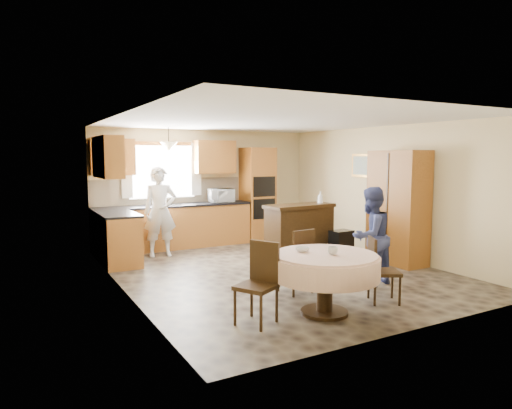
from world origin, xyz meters
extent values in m
cube|color=brown|center=(0.00, 0.00, 0.00)|extent=(5.00, 6.00, 0.01)
cube|color=white|center=(0.00, 0.00, 2.50)|extent=(5.00, 6.00, 0.01)
cube|color=#D3BE87|center=(0.00, 3.00, 1.25)|extent=(5.00, 0.02, 2.50)
cube|color=#D3BE87|center=(0.00, -3.00, 1.25)|extent=(5.00, 0.02, 2.50)
cube|color=#D3BE87|center=(-2.50, 0.00, 1.25)|extent=(0.02, 6.00, 2.50)
cube|color=#D3BE87|center=(2.50, 0.00, 1.25)|extent=(0.02, 6.00, 2.50)
cube|color=white|center=(-1.00, 2.98, 1.60)|extent=(1.40, 0.03, 1.10)
cube|color=white|center=(-1.75, 2.93, 1.65)|extent=(0.22, 0.02, 1.15)
cube|color=white|center=(-0.25, 2.93, 1.65)|extent=(0.22, 0.02, 1.15)
cube|color=#C57834|center=(-0.85, 2.70, 0.44)|extent=(3.30, 0.60, 0.88)
cube|color=black|center=(-0.85, 2.70, 0.90)|extent=(3.30, 0.64, 0.04)
cube|color=#C57834|center=(-2.20, 1.80, 0.44)|extent=(0.60, 1.20, 0.88)
cube|color=black|center=(-2.20, 1.80, 0.90)|extent=(0.64, 1.20, 0.04)
cube|color=beige|center=(-0.85, 2.99, 1.18)|extent=(3.30, 0.02, 0.55)
cube|color=#B2702C|center=(-2.05, 2.83, 1.91)|extent=(0.85, 0.33, 0.72)
cube|color=#B2702C|center=(0.15, 2.83, 1.91)|extent=(0.90, 0.33, 0.72)
cube|color=#B2702C|center=(-2.33, 1.80, 1.91)|extent=(0.33, 1.20, 0.72)
cube|color=#C57834|center=(1.15, 2.69, 1.06)|extent=(0.66, 0.62, 2.12)
cube|color=black|center=(1.15, 2.38, 1.25)|extent=(0.56, 0.01, 0.45)
cube|color=black|center=(1.15, 2.38, 0.75)|extent=(0.56, 0.01, 0.45)
cone|color=beige|center=(-1.00, 2.50, 2.12)|extent=(0.36, 0.36, 0.18)
cube|color=#33200E|center=(0.91, 0.63, 0.48)|extent=(1.39, 0.68, 0.96)
cube|color=black|center=(1.52, 0.13, 0.28)|extent=(0.42, 0.31, 0.55)
cube|color=#C57834|center=(2.22, -0.56, 1.01)|extent=(0.53, 1.06, 2.03)
cylinder|color=#33200E|center=(-0.57, -2.09, 0.34)|extent=(0.19, 0.19, 0.68)
cylinder|color=#33200E|center=(-0.57, -2.09, 0.02)|extent=(0.58, 0.58, 0.04)
cylinder|color=#F9E6CC|center=(-0.57, -2.09, 0.72)|extent=(1.25, 1.25, 0.05)
cylinder|color=#F9E6CC|center=(-0.57, -2.09, 0.59)|extent=(1.31, 1.31, 0.27)
cube|color=#33200E|center=(-1.46, -1.98, 0.43)|extent=(0.55, 0.55, 0.05)
cube|color=#33200E|center=(-1.30, -1.90, 0.70)|extent=(0.22, 0.36, 0.48)
cylinder|color=#33200E|center=(-1.64, -2.16, 0.21)|extent=(0.03, 0.03, 0.42)
cylinder|color=#33200E|center=(-1.29, -2.16, 0.21)|extent=(0.03, 0.03, 0.42)
cylinder|color=#33200E|center=(-1.64, -1.81, 0.21)|extent=(0.03, 0.03, 0.42)
cylinder|color=#33200E|center=(-1.29, -1.81, 0.21)|extent=(0.03, 0.03, 0.42)
cube|color=#33200E|center=(-0.38, -1.17, 0.43)|extent=(0.44, 0.44, 0.05)
cube|color=#33200E|center=(-0.36, -1.35, 0.68)|extent=(0.38, 0.08, 0.47)
cylinder|color=#33200E|center=(-0.55, -1.34, 0.20)|extent=(0.03, 0.03, 0.41)
cylinder|color=#33200E|center=(-0.21, -1.34, 0.20)|extent=(0.03, 0.03, 0.41)
cylinder|color=#33200E|center=(-0.55, -1.00, 0.20)|extent=(0.03, 0.03, 0.41)
cylinder|color=#33200E|center=(-0.21, -1.00, 0.20)|extent=(0.03, 0.03, 0.41)
cube|color=#33200E|center=(0.40, -2.11, 0.40)|extent=(0.51, 0.51, 0.04)
cube|color=#33200E|center=(0.25, -2.03, 0.64)|extent=(0.20, 0.33, 0.45)
cylinder|color=#33200E|center=(0.24, -2.27, 0.19)|extent=(0.03, 0.03, 0.38)
cylinder|color=#33200E|center=(0.56, -2.27, 0.19)|extent=(0.03, 0.03, 0.38)
cylinder|color=#33200E|center=(0.24, -1.95, 0.19)|extent=(0.03, 0.03, 0.38)
cylinder|color=#33200E|center=(0.56, -1.95, 0.19)|extent=(0.03, 0.03, 0.38)
cube|color=gold|center=(2.47, 0.67, 1.74)|extent=(0.05, 0.57, 0.47)
cube|color=#A0B4BB|center=(2.44, 0.67, 1.74)|extent=(0.01, 0.47, 0.37)
imported|color=silver|center=(0.21, 2.65, 1.07)|extent=(0.57, 0.43, 0.29)
imported|color=silver|center=(-1.34, 2.06, 0.86)|extent=(0.68, 0.49, 1.73)
imported|color=navy|center=(0.80, -1.40, 0.74)|extent=(0.80, 0.67, 1.47)
imported|color=#B2B2B2|center=(0.59, 0.63, 0.99)|extent=(0.23, 0.23, 0.05)
imported|color=silver|center=(1.39, 0.63, 1.11)|extent=(0.12, 0.12, 0.29)
imported|color=#B2B2B2|center=(-0.53, -2.18, 0.80)|extent=(0.15, 0.15, 0.10)
imported|color=#B2B2B2|center=(-0.74, -1.86, 0.77)|extent=(0.18, 0.18, 0.05)
camera|label=1|loc=(-3.92, -6.44, 1.92)|focal=32.00mm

